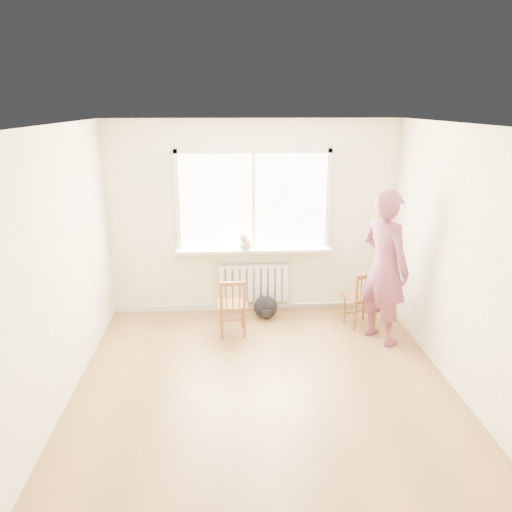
{
  "coord_description": "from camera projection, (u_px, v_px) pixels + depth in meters",
  "views": [
    {
      "loc": [
        -0.37,
        -4.51,
        2.89
      ],
      "look_at": [
        -0.02,
        1.2,
        1.13
      ],
      "focal_mm": 35.0,
      "sensor_mm": 36.0,
      "label": 1
    }
  ],
  "objects": [
    {
      "name": "backpack",
      "position": [
        266.0,
        307.0,
        6.95
      ],
      "size": [
        0.39,
        0.33,
        0.33
      ],
      "primitive_type": "ellipsoid",
      "rotation": [
        0.0,
        0.0,
        -0.3
      ],
      "color": "black",
      "rests_on": "floor"
    },
    {
      "name": "window",
      "position": [
        253.0,
        197.0,
        6.81
      ],
      "size": [
        2.12,
        0.05,
        1.42
      ],
      "color": "white",
      "rests_on": "back_wall"
    },
    {
      "name": "baseboard",
      "position": [
        253.0,
        306.0,
        7.29
      ],
      "size": [
        4.0,
        0.03,
        0.08
      ],
      "primitive_type": "cube",
      "color": "beige",
      "rests_on": "ground"
    },
    {
      "name": "radiator",
      "position": [
        254.0,
        282.0,
        7.1
      ],
      "size": [
        1.0,
        0.12,
        0.55
      ],
      "color": "white",
      "rests_on": "back_wall"
    },
    {
      "name": "back_wall",
      "position": [
        253.0,
        219.0,
        6.92
      ],
      "size": [
        4.0,
        0.01,
        2.7
      ],
      "primitive_type": "cube",
      "color": "#F2E7C1",
      "rests_on": "ground"
    },
    {
      "name": "chair_left",
      "position": [
        232.0,
        307.0,
        6.37
      ],
      "size": [
        0.4,
        0.38,
        0.77
      ],
      "rotation": [
        0.0,
        0.0,
        3.2
      ],
      "color": "brown",
      "rests_on": "floor"
    },
    {
      "name": "ceiling",
      "position": [
        267.0,
        125.0,
        4.38
      ],
      "size": [
        4.5,
        4.5,
        0.0
      ],
      "primitive_type": "plane",
      "rotation": [
        3.14,
        0.0,
        0.0
      ],
      "color": "white",
      "rests_on": "back_wall"
    },
    {
      "name": "cat",
      "position": [
        246.0,
        242.0,
        6.81
      ],
      "size": [
        0.26,
        0.44,
        0.3
      ],
      "rotation": [
        0.0,
        0.0,
        -0.26
      ],
      "color": "#D1B48E",
      "rests_on": "windowsill"
    },
    {
      "name": "floor",
      "position": [
        265.0,
        394.0,
        5.17
      ],
      "size": [
        4.5,
        4.5,
        0.0
      ],
      "primitive_type": "plane",
      "color": "#9A693F",
      "rests_on": "ground"
    },
    {
      "name": "heating_pipe",
      "position": [
        339.0,
        303.0,
        7.31
      ],
      "size": [
        1.4,
        0.04,
        0.04
      ],
      "primitive_type": "cylinder",
      "rotation": [
        0.0,
        1.57,
        0.0
      ],
      "color": "silver",
      "rests_on": "back_wall"
    },
    {
      "name": "person",
      "position": [
        385.0,
        267.0,
        6.09
      ],
      "size": [
        0.75,
        0.84,
        1.93
      ],
      "primitive_type": "imported",
      "rotation": [
        0.0,
        0.0,
        2.08
      ],
      "color": "#BC3E52",
      "rests_on": "floor"
    },
    {
      "name": "windowsill",
      "position": [
        254.0,
        250.0,
        6.94
      ],
      "size": [
        2.15,
        0.22,
        0.04
      ],
      "primitive_type": "cube",
      "color": "white",
      "rests_on": "back_wall"
    },
    {
      "name": "chair_right",
      "position": [
        362.0,
        299.0,
        6.63
      ],
      "size": [
        0.46,
        0.45,
        0.77
      ],
      "rotation": [
        0.0,
        0.0,
        3.39
      ],
      "color": "brown",
      "rests_on": "floor"
    }
  ]
}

